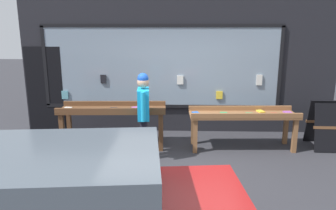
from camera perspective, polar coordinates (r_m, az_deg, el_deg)
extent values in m
plane|color=#2D2D33|center=(6.16, 1.56, -11.20)|extent=(40.00, 40.00, 0.00)
cube|color=black|center=(8.04, 1.77, 7.69)|extent=(7.59, 0.20, 3.51)
cube|color=gray|center=(7.93, -1.17, 6.65)|extent=(5.66, 0.03, 1.94)
cube|color=black|center=(7.87, -1.20, 13.67)|extent=(5.74, 0.06, 0.08)
cube|color=black|center=(8.11, -1.13, -0.17)|extent=(5.74, 0.06, 0.08)
cube|color=black|center=(8.57, -20.57, 6.31)|extent=(0.08, 0.06, 1.94)
cube|color=black|center=(8.28, 18.93, 6.21)|extent=(0.08, 0.06, 1.94)
cube|color=#5999A5|center=(8.48, -17.50, 1.69)|extent=(0.16, 0.03, 0.20)
cube|color=black|center=(8.13, -11.20, 4.45)|extent=(0.13, 0.03, 0.21)
cube|color=#2659B2|center=(8.05, -4.50, 1.66)|extent=(0.14, 0.03, 0.22)
cube|color=silver|center=(7.93, 2.13, 4.38)|extent=(0.15, 0.03, 0.21)
cube|color=yellow|center=(8.05, 8.93, 1.72)|extent=(0.16, 0.03, 0.19)
cube|color=silver|center=(8.15, 15.60, 4.22)|extent=(0.14, 0.03, 0.25)
cube|color=black|center=(8.67, -20.63, 2.55)|extent=(0.90, 0.04, 2.10)
cube|color=brown|center=(7.24, -17.95, -4.62)|extent=(0.09, 0.09, 0.81)
cube|color=brown|center=(6.90, -1.27, -4.82)|extent=(0.09, 0.09, 0.81)
cube|color=brown|center=(7.71, -16.80, -3.40)|extent=(0.09, 0.09, 0.81)
cube|color=brown|center=(7.40, -1.21, -3.53)|extent=(0.09, 0.09, 0.81)
cube|color=brown|center=(7.12, -9.61, -0.86)|extent=(2.30, 0.78, 0.04)
cube|color=brown|center=(6.81, -10.04, -1.03)|extent=(2.27, 0.15, 0.12)
cube|color=brown|center=(7.41, -9.25, 0.20)|extent=(2.27, 0.15, 0.12)
cube|color=silver|center=(7.30, -17.25, -0.64)|extent=(0.19, 0.25, 0.03)
cube|color=#2659B2|center=(7.10, -13.80, -0.82)|extent=(0.14, 0.19, 0.03)
cube|color=black|center=(7.06, -9.57, -0.70)|extent=(0.15, 0.21, 0.03)
cube|color=#994CA5|center=(7.10, -5.71, -0.53)|extent=(0.19, 0.23, 0.02)
cube|color=#338C4C|center=(6.83, -1.93, -1.05)|extent=(0.16, 0.22, 0.02)
cube|color=brown|center=(6.83, 4.75, -5.42)|extent=(0.09, 0.09, 0.72)
cube|color=brown|center=(7.31, 21.20, -5.04)|extent=(0.09, 0.09, 0.72)
cube|color=brown|center=(7.33, 4.40, -4.08)|extent=(0.09, 0.09, 0.72)
cube|color=brown|center=(7.78, 19.81, -3.82)|extent=(0.09, 0.09, 0.72)
cube|color=brown|center=(7.13, 12.94, -1.69)|extent=(2.30, 0.78, 0.04)
cube|color=brown|center=(6.83, 13.56, -1.90)|extent=(2.27, 0.15, 0.12)
cube|color=brown|center=(7.41, 12.43, -0.61)|extent=(2.27, 0.15, 0.12)
cube|color=#2659B2|center=(7.01, 4.85, -1.38)|extent=(0.18, 0.21, 0.02)
cube|color=silver|center=(6.83, 7.71, -1.85)|extent=(0.19, 0.25, 0.03)
cube|color=#338C4C|center=(7.02, 9.72, -1.50)|extent=(0.15, 0.22, 0.03)
cube|color=#338C4C|center=(6.97, 11.85, -1.73)|extent=(0.15, 0.19, 0.02)
cube|color=#338C4C|center=(7.12, 14.02, -1.54)|extent=(0.16, 0.21, 0.02)
cube|color=yellow|center=(7.39, 15.81, -1.07)|extent=(0.17, 0.22, 0.03)
cube|color=red|center=(7.25, 18.21, -1.56)|extent=(0.15, 0.23, 0.02)
cube|color=#994CA5|center=(7.46, 20.19, -1.27)|extent=(0.18, 0.24, 0.03)
cylinder|color=black|center=(6.45, -4.20, -6.10)|extent=(0.14, 0.14, 0.83)
cylinder|color=black|center=(6.60, -4.19, -5.62)|extent=(0.14, 0.14, 0.83)
cube|color=#19A5E0|center=(6.32, -4.31, 0.20)|extent=(0.26, 0.48, 0.59)
cylinder|color=#19A5E0|center=(6.04, -4.35, -0.32)|extent=(0.09, 0.09, 0.56)
cylinder|color=#19A5E0|center=(6.61, -4.28, 0.91)|extent=(0.09, 0.09, 0.56)
sphere|color=tan|center=(6.24, -4.38, 4.00)|extent=(0.22, 0.22, 0.22)
sphere|color=blue|center=(6.23, -4.39, 4.61)|extent=(0.21, 0.21, 0.21)
ellipsoid|color=white|center=(6.41, -7.82, -7.59)|extent=(0.22, 0.34, 0.21)
ellipsoid|color=black|center=(6.41, -7.83, -7.50)|extent=(0.23, 0.21, 0.22)
sphere|color=white|center=(6.58, -7.45, -6.61)|extent=(0.19, 0.19, 0.19)
cylinder|color=white|center=(6.22, -8.23, -7.97)|extent=(0.03, 0.09, 0.12)
cylinder|color=white|center=(6.56, -7.13, -8.87)|extent=(0.04, 0.04, 0.18)
cylinder|color=white|center=(6.58, -8.03, -8.82)|extent=(0.04, 0.04, 0.18)
cylinder|color=white|center=(6.38, -7.50, -9.54)|extent=(0.04, 0.04, 0.18)
cylinder|color=white|center=(6.41, -8.42, -9.49)|extent=(0.04, 0.04, 0.18)
cube|color=black|center=(7.64, 26.27, -3.57)|extent=(0.60, 0.28, 1.01)
cube|color=brown|center=(7.64, 26.27, -3.57)|extent=(0.64, 0.07, 0.07)
cube|color=black|center=(8.05, 25.02, -2.60)|extent=(0.60, 0.28, 1.01)
cube|color=brown|center=(8.05, 25.02, -2.60)|extent=(0.64, 0.07, 0.07)
cube|color=#4C5660|center=(3.54, -21.93, -11.84)|extent=(2.53, 1.68, 0.56)
cylinder|color=black|center=(4.49, 0.93, -17.02)|extent=(0.61, 0.24, 0.60)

